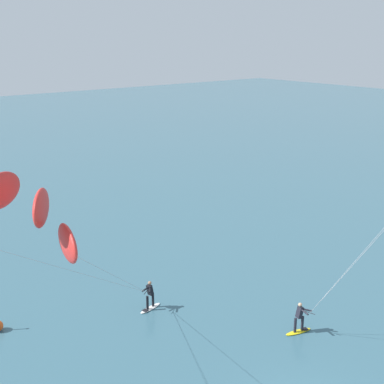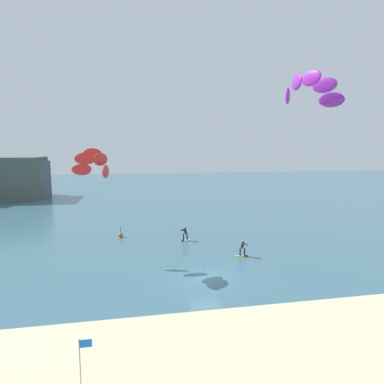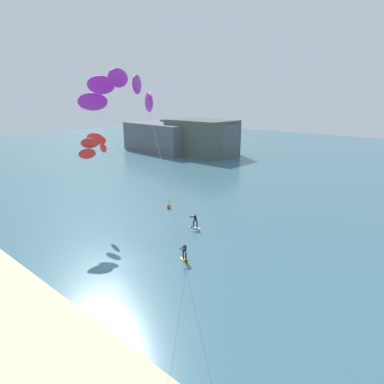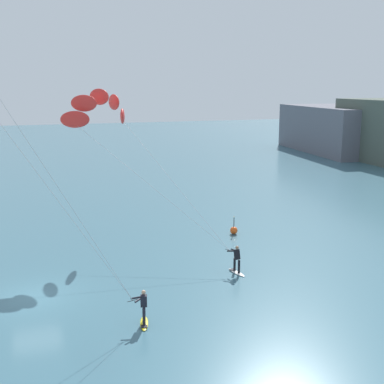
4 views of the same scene
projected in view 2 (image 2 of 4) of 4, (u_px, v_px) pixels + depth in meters
The scene contains 6 objects.
ground_plane at pixel (206, 278), 27.62m from camera, with size 240.00×240.00×0.00m, color #386070.
sand_strip at pixel (249, 347), 17.90m from camera, with size 80.00×8.43×0.16m, color beige.
kitesurfer_nearshore at pixel (307, 97), 24.33m from camera, with size 5.76×9.61×16.13m.
kitesurfer_mid_water at pixel (97, 166), 30.02m from camera, with size 12.34×9.37×10.63m.
marker_buoy at pixel (121, 235), 40.27m from camera, with size 0.56×0.56×1.38m.
beach_flag at pixel (83, 353), 14.66m from camera, with size 0.56×0.05×2.20m.
Camera 2 is at (-6.19, -25.78, 10.58)m, focal length 31.37 mm.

